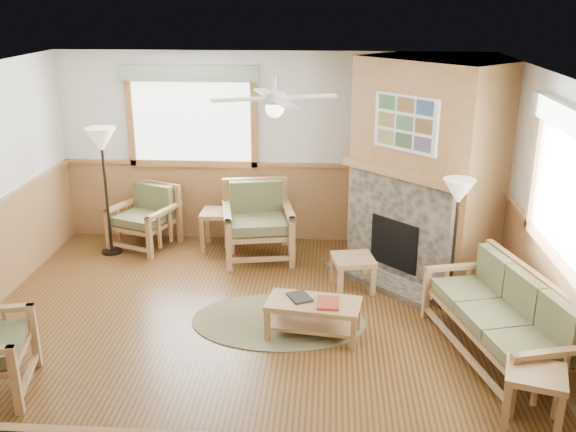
# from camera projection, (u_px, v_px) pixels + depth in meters

# --- Properties ---
(floor) EXTENTS (6.00, 6.00, 0.01)m
(floor) POSITION_uv_depth(u_px,v_px,m) (245.00, 342.00, 6.67)
(floor) COLOR #553617
(floor) RESTS_ON ground
(ceiling) EXTENTS (6.00, 6.00, 0.01)m
(ceiling) POSITION_uv_depth(u_px,v_px,m) (239.00, 78.00, 5.78)
(ceiling) COLOR white
(ceiling) RESTS_ON floor
(wall_back) EXTENTS (6.00, 0.02, 2.70)m
(wall_back) POSITION_uv_depth(u_px,v_px,m) (271.00, 149.00, 9.05)
(wall_back) COLOR silver
(wall_back) RESTS_ON floor
(wall_front) EXTENTS (6.00, 0.02, 2.70)m
(wall_front) POSITION_uv_depth(u_px,v_px,m) (166.00, 407.00, 3.39)
(wall_front) COLOR silver
(wall_front) RESTS_ON floor
(wall_right) EXTENTS (0.02, 6.00, 2.70)m
(wall_right) POSITION_uv_depth(u_px,v_px,m) (558.00, 226.00, 6.03)
(wall_right) COLOR silver
(wall_right) RESTS_ON floor
(wainscot) EXTENTS (6.00, 6.00, 1.10)m
(wainscot) POSITION_uv_depth(u_px,v_px,m) (244.00, 294.00, 6.48)
(wainscot) COLOR #9B6E3F
(wainscot) RESTS_ON floor
(fireplace) EXTENTS (3.11, 3.11, 2.70)m
(fireplace) POSITION_uv_depth(u_px,v_px,m) (427.00, 169.00, 8.02)
(fireplace) COLOR #9B6E3F
(fireplace) RESTS_ON floor
(window_back) EXTENTS (1.90, 0.16, 1.50)m
(window_back) POSITION_uv_depth(u_px,v_px,m) (189.00, 63.00, 8.69)
(window_back) COLOR white
(window_back) RESTS_ON wall_back
(ceiling_fan) EXTENTS (1.59, 1.59, 0.36)m
(ceiling_fan) POSITION_uv_depth(u_px,v_px,m) (275.00, 79.00, 6.06)
(ceiling_fan) COLOR white
(ceiling_fan) RESTS_ON ceiling
(sofa) EXTENTS (2.02, 1.24, 0.87)m
(sofa) POSITION_uv_depth(u_px,v_px,m) (498.00, 317.00, 6.25)
(sofa) COLOR #A0774A
(sofa) RESTS_ON floor
(armchair_back_left) EXTENTS (1.00, 1.00, 0.87)m
(armchair_back_left) POSITION_uv_depth(u_px,v_px,m) (144.00, 218.00, 9.04)
(armchair_back_left) COLOR #A0774A
(armchair_back_left) RESTS_ON floor
(armchair_back_right) EXTENTS (1.06, 1.06, 1.01)m
(armchair_back_right) POSITION_uv_depth(u_px,v_px,m) (258.00, 222.00, 8.65)
(armchair_back_right) COLOR #A0774A
(armchair_back_right) RESTS_ON floor
(coffee_table) EXTENTS (1.03, 0.62, 0.39)m
(coffee_table) POSITION_uv_depth(u_px,v_px,m) (313.00, 318.00, 6.74)
(coffee_table) COLOR #A0774A
(coffee_table) RESTS_ON floor
(end_table_chairs) EXTENTS (0.50, 0.48, 0.55)m
(end_table_chairs) POSITION_uv_depth(u_px,v_px,m) (220.00, 230.00, 9.02)
(end_table_chairs) COLOR #A0774A
(end_table_chairs) RESTS_ON floor
(end_table_sofa) EXTENTS (0.58, 0.57, 0.53)m
(end_table_sofa) POSITION_uv_depth(u_px,v_px,m) (533.00, 399.00, 5.27)
(end_table_sofa) COLOR #A0774A
(end_table_sofa) RESTS_ON floor
(footstool) EXTENTS (0.56, 0.56, 0.42)m
(footstool) POSITION_uv_depth(u_px,v_px,m) (353.00, 273.00, 7.79)
(footstool) COLOR #A0774A
(footstool) RESTS_ON floor
(braided_rug) EXTENTS (2.44, 2.44, 0.01)m
(braided_rug) POSITION_uv_depth(u_px,v_px,m) (279.00, 321.00, 7.07)
(braided_rug) COLOR brown
(braided_rug) RESTS_ON floor
(floor_lamp_left) EXTENTS (0.45, 0.45, 1.77)m
(floor_lamp_left) POSITION_uv_depth(u_px,v_px,m) (106.00, 192.00, 8.67)
(floor_lamp_left) COLOR black
(floor_lamp_left) RESTS_ON floor
(floor_lamp_right) EXTENTS (0.36, 0.36, 1.54)m
(floor_lamp_right) POSITION_uv_depth(u_px,v_px,m) (454.00, 245.00, 7.16)
(floor_lamp_right) COLOR black
(floor_lamp_right) RESTS_ON floor
(book_red) EXTENTS (0.23, 0.30, 0.03)m
(book_red) POSITION_uv_depth(u_px,v_px,m) (328.00, 302.00, 6.61)
(book_red) COLOR maroon
(book_red) RESTS_ON coffee_table
(book_dark) EXTENTS (0.30, 0.33, 0.03)m
(book_dark) POSITION_uv_depth(u_px,v_px,m) (300.00, 296.00, 6.74)
(book_dark) COLOR black
(book_dark) RESTS_ON coffee_table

